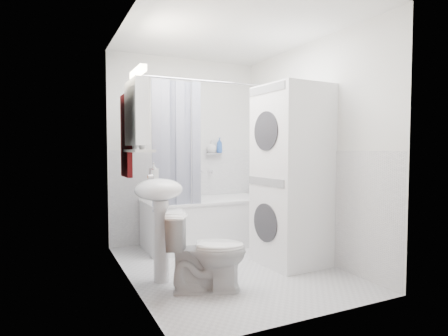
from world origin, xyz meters
name	(u,v)px	position (x,y,z in m)	size (l,w,h in m)	color
floor	(229,267)	(0.00, 0.00, 0.00)	(2.60, 2.60, 0.00)	silver
room_walls	(229,122)	(0.00, 0.00, 1.49)	(2.60, 2.60, 2.60)	silver
wainscot	(217,205)	(0.00, 0.29, 0.60)	(1.98, 2.58, 2.58)	white
door	(150,177)	(-0.95, -0.55, 1.00)	(0.05, 2.00, 2.00)	brown
bathtub	(206,220)	(0.13, 0.92, 0.32)	(1.54, 0.73, 0.59)	white
tub_spout	(210,172)	(0.33, 1.25, 0.91)	(0.04, 0.04, 0.12)	silver
curtain_rod	(216,82)	(0.13, 0.62, 2.00)	(0.02, 0.02, 1.72)	silver
shower_curtain	(176,146)	(-0.35, 0.62, 1.25)	(0.55, 0.02, 1.45)	#121A40
sink	(159,206)	(-0.75, -0.10, 0.70)	(0.44, 0.37, 1.04)	white
medicine_cabinet	(137,111)	(-0.90, 0.10, 1.57)	(0.13, 0.50, 0.71)	white
shelf	(139,151)	(-0.89, 0.10, 1.20)	(0.18, 0.54, 0.03)	silver
shower_caddy	(214,154)	(0.38, 1.24, 1.15)	(0.22, 0.06, 0.02)	silver
towel	(126,134)	(-0.94, 0.44, 1.37)	(0.07, 0.35, 0.85)	#4C0D0F
washer_dryer	(293,175)	(0.68, -0.15, 0.94)	(0.71, 0.70, 1.88)	white
toilet	(206,251)	(-0.45, -0.48, 0.34)	(0.39, 0.69, 0.68)	white
soap_pump	(154,176)	(-0.71, 0.25, 0.95)	(0.08, 0.17, 0.08)	gray
shelf_bottle	(143,146)	(-0.89, -0.05, 1.25)	(0.07, 0.18, 0.07)	gray
shelf_cup	(136,144)	(-0.89, 0.22, 1.26)	(0.10, 0.09, 0.10)	gray
shampoo_a	(211,148)	(0.35, 1.24, 1.23)	(0.13, 0.17, 0.13)	gray
shampoo_b	(219,150)	(0.47, 1.24, 1.20)	(0.08, 0.21, 0.08)	#2B57AE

